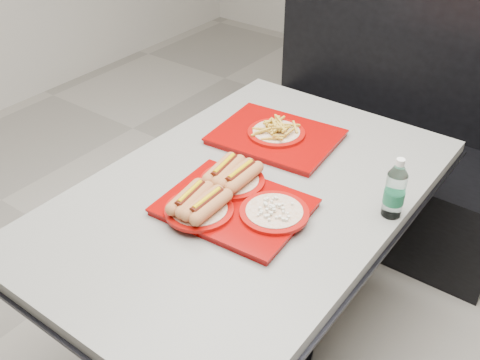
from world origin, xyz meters
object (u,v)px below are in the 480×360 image
Objects in this scene: diner_table at (247,231)px; tray_far at (276,134)px; booth_bench at (382,142)px; tray_near at (230,199)px; water_bottle at (395,191)px.

tray_far is at bearing 107.43° from diner_table.
diner_table is at bearing -90.00° from booth_bench.
booth_bench reaches higher than tray_near.
tray_far is (-0.10, 0.31, 0.19)m from diner_table.
tray_near reaches higher than diner_table.
booth_bench reaches higher than tray_far.
booth_bench is 1.11m from water_bottle.
diner_table is at bearing 98.29° from tray_near.
booth_bench is at bearing 90.72° from tray_near.
water_bottle is at bearing 20.42° from diner_table.
diner_table is 1.11m from booth_bench.
tray_far is at bearing 162.89° from water_bottle.
diner_table is 3.18× the size of tray_far.
tray_near is at bearing -81.71° from diner_table.
tray_near is 2.28× the size of water_bottle.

